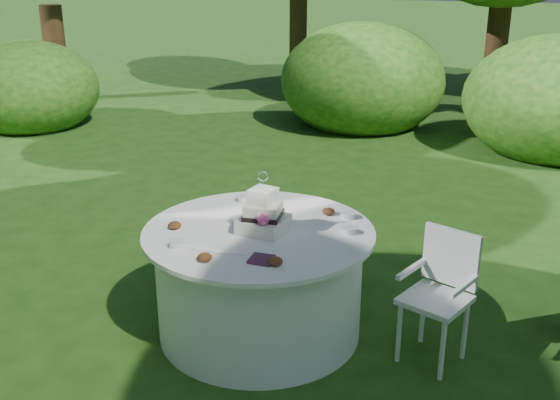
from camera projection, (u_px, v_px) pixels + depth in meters
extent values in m
plane|color=#1B3B10|center=(260.00, 330.00, 4.64)|extent=(80.00, 80.00, 0.00)
cube|color=#4C203C|center=(261.00, 259.00, 3.93)|extent=(0.14, 0.14, 0.02)
ellipsoid|color=white|center=(211.00, 249.00, 4.07)|extent=(0.48, 0.07, 0.01)
cylinder|color=silver|center=(259.00, 283.00, 4.51)|extent=(1.40, 1.40, 0.74)
cylinder|color=silver|center=(259.00, 232.00, 4.38)|extent=(1.56, 1.56, 0.03)
cube|color=silver|center=(263.00, 224.00, 4.34)|extent=(0.32, 0.32, 0.10)
cube|color=white|center=(263.00, 210.00, 4.31)|extent=(0.24, 0.24, 0.10)
cube|color=white|center=(263.00, 196.00, 4.27)|extent=(0.19, 0.19, 0.10)
cube|color=black|center=(263.00, 215.00, 4.32)|extent=(0.26, 0.26, 0.03)
sphere|color=#C03882|center=(263.00, 220.00, 4.19)|extent=(0.08, 0.08, 0.08)
cylinder|color=white|center=(263.00, 185.00, 4.25)|extent=(0.01, 0.01, 0.05)
torus|color=silver|center=(263.00, 176.00, 4.23)|extent=(0.07, 0.02, 0.07)
cube|color=white|center=(435.00, 300.00, 4.15)|extent=(0.50, 0.50, 0.04)
cube|color=silver|center=(451.00, 257.00, 4.19)|extent=(0.36, 0.18, 0.38)
cylinder|color=silver|center=(399.00, 333.00, 4.21)|extent=(0.03, 0.03, 0.42)
cylinder|color=silver|center=(442.00, 350.00, 4.03)|extent=(0.03, 0.03, 0.42)
cylinder|color=white|center=(423.00, 314.00, 4.43)|extent=(0.03, 0.03, 0.42)
cylinder|color=silver|center=(465.00, 330.00, 4.24)|extent=(0.03, 0.03, 0.42)
cube|color=silver|center=(412.00, 269.00, 4.21)|extent=(0.16, 0.33, 0.03)
cube|color=white|center=(464.00, 286.00, 3.98)|extent=(0.16, 0.33, 0.03)
cylinder|color=silver|center=(349.00, 230.00, 4.32)|extent=(0.10, 0.10, 0.04)
cylinder|color=silver|center=(349.00, 215.00, 4.57)|extent=(0.10, 0.10, 0.04)
cylinder|color=silver|center=(177.00, 244.00, 4.11)|extent=(0.10, 0.10, 0.04)
cylinder|color=silver|center=(243.00, 199.00, 4.89)|extent=(0.10, 0.10, 0.04)
ellipsoid|color=#562D16|center=(328.00, 211.00, 4.63)|extent=(0.09, 0.09, 0.05)
ellipsoid|color=#562D16|center=(205.00, 257.00, 3.92)|extent=(0.09, 0.09, 0.05)
ellipsoid|color=#562D16|center=(175.00, 225.00, 4.39)|extent=(0.09, 0.09, 0.05)
ellipsoid|color=#562D16|center=(275.00, 261.00, 3.87)|extent=(0.09, 0.09, 0.05)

